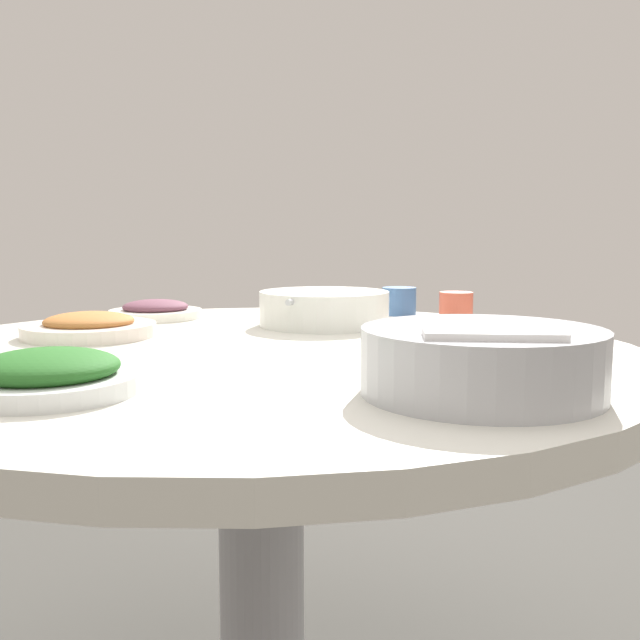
# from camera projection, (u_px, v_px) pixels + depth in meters

# --- Properties ---
(round_dining_table) EXTENTS (1.29, 1.29, 0.76)m
(round_dining_table) POSITION_uv_depth(u_px,v_px,m) (260.00, 424.00, 1.24)
(round_dining_table) COLOR #99999E
(round_dining_table) RESTS_ON ground
(rice_bowl) EXTENTS (0.29, 0.29, 0.09)m
(rice_bowl) POSITION_uv_depth(u_px,v_px,m) (482.00, 360.00, 0.87)
(rice_bowl) COLOR #B2B5BA
(rice_bowl) RESTS_ON round_dining_table
(soup_bowl) EXTENTS (0.27, 0.27, 0.07)m
(soup_bowl) POSITION_uv_depth(u_px,v_px,m) (324.00, 309.00, 1.51)
(soup_bowl) COLOR white
(soup_bowl) RESTS_ON round_dining_table
(dish_tofu_braise) EXTENTS (0.24, 0.24, 0.05)m
(dish_tofu_braise) POSITION_uv_depth(u_px,v_px,m) (89.00, 327.00, 1.35)
(dish_tofu_braise) COLOR silver
(dish_tofu_braise) RESTS_ON round_dining_table
(dish_greens) EXTENTS (0.22, 0.22, 0.05)m
(dish_greens) POSITION_uv_depth(u_px,v_px,m) (48.00, 375.00, 0.88)
(dish_greens) COLOR silver
(dish_greens) RESTS_ON round_dining_table
(dish_noodles) EXTENTS (0.20, 0.20, 0.04)m
(dish_noodles) POSITION_uv_depth(u_px,v_px,m) (513.00, 329.00, 1.34)
(dish_noodles) COLOR silver
(dish_noodles) RESTS_ON round_dining_table
(dish_eggplant) EXTENTS (0.21, 0.21, 0.04)m
(dish_eggplant) POSITION_uv_depth(u_px,v_px,m) (156.00, 311.00, 1.64)
(dish_eggplant) COLOR white
(dish_eggplant) RESTS_ON round_dining_table
(tea_cup_near) EXTENTS (0.08, 0.08, 0.06)m
(tea_cup_near) POSITION_uv_depth(u_px,v_px,m) (399.00, 301.00, 1.70)
(tea_cup_near) COLOR #3B5F92
(tea_cup_near) RESTS_ON round_dining_table
(tea_cup_far) EXTENTS (0.07, 0.07, 0.07)m
(tea_cup_far) POSITION_uv_depth(u_px,v_px,m) (456.00, 308.00, 1.55)
(tea_cup_far) COLOR #C7533C
(tea_cup_far) RESTS_ON round_dining_table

